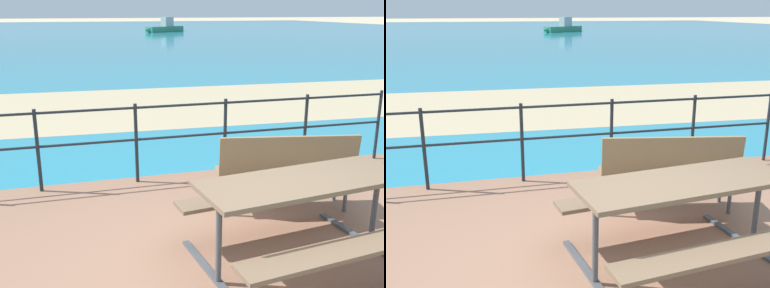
# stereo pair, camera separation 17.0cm
# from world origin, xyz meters

# --- Properties ---
(ground_plane) EXTENTS (240.00, 240.00, 0.00)m
(ground_plane) POSITION_xyz_m (0.00, 0.00, 0.00)
(ground_plane) COLOR beige
(patio_paving) EXTENTS (6.40, 5.20, 0.06)m
(patio_paving) POSITION_xyz_m (0.00, 0.00, 0.03)
(patio_paving) COLOR #996B51
(patio_paving) RESTS_ON ground
(sea_water) EXTENTS (90.00, 90.00, 0.01)m
(sea_water) POSITION_xyz_m (0.00, 40.00, 0.01)
(sea_water) COLOR teal
(sea_water) RESTS_ON ground
(beach_strip) EXTENTS (54.14, 6.71, 0.01)m
(beach_strip) POSITION_xyz_m (0.00, 7.45, 0.01)
(beach_strip) COLOR tan
(beach_strip) RESTS_ON ground
(picnic_table) EXTENTS (1.98, 1.62, 0.79)m
(picnic_table) POSITION_xyz_m (0.46, 0.10, 0.65)
(picnic_table) COLOR #7A6047
(picnic_table) RESTS_ON patio_paving
(park_bench) EXTENTS (1.53, 0.70, 0.88)m
(park_bench) POSITION_xyz_m (0.82, 1.13, 0.58)
(park_bench) COLOR #8C704C
(park_bench) RESTS_ON patio_paving
(railing_fence) EXTENTS (5.94, 0.04, 1.02)m
(railing_fence) POSITION_xyz_m (0.00, 2.44, 0.70)
(railing_fence) COLOR #1E2328
(railing_fence) RESTS_ON patio_paving
(boat_near) EXTENTS (4.55, 3.35, 1.45)m
(boat_near) POSITION_xyz_m (8.56, 42.76, 0.45)
(boat_near) COLOR #338466
(boat_near) RESTS_ON sea_water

